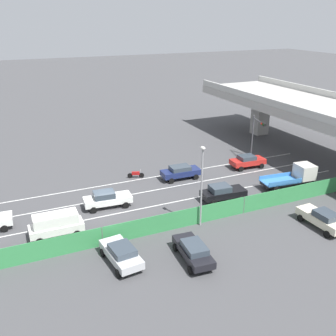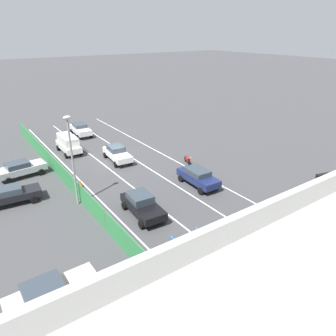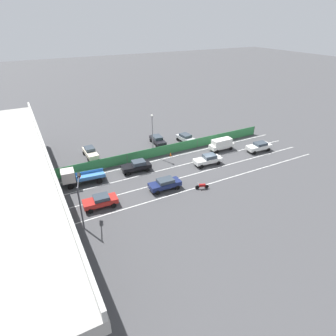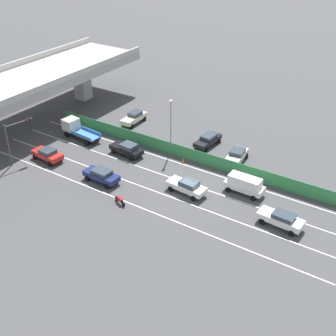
{
  "view_description": "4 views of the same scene",
  "coord_description": "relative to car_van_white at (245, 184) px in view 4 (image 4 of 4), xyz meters",
  "views": [
    {
      "loc": [
        34.12,
        -8.57,
        17.76
      ],
      "look_at": [
        -2.46,
        7.91,
        2.03
      ],
      "focal_mm": 41.71,
      "sensor_mm": 36.0,
      "label": 1
    },
    {
      "loc": [
        13.85,
        30.0,
        13.34
      ],
      "look_at": [
        -0.98,
        8.64,
        1.91
      ],
      "focal_mm": 33.68,
      "sensor_mm": 36.0,
      "label": 2
    },
    {
      "loc": [
        -33.74,
        25.6,
        21.67
      ],
      "look_at": [
        -0.27,
        7.78,
        1.33
      ],
      "focal_mm": 30.39,
      "sensor_mm": 36.0,
      "label": 3
    },
    {
      "loc": [
        -36.28,
        -20.76,
        28.38
      ],
      "look_at": [
        0.17,
        2.89,
        2.34
      ],
      "focal_mm": 47.02,
      "sensor_mm": 36.0,
      "label": 4
    }
  ],
  "objects": [
    {
      "name": "ground_plane",
      "position": [
        -3.56,
        5.29,
        -1.2
      ],
      "size": [
        300.0,
        300.0,
        0.0
      ],
      "primitive_type": "plane",
      "color": "#424244"
    },
    {
      "name": "lane_line_left_edge",
      "position": [
        -8.81,
        10.12,
        -1.19
      ],
      "size": [
        0.14,
        45.66,
        0.01
      ],
      "primitive_type": "cube",
      "color": "silver",
      "rests_on": "ground"
    },
    {
      "name": "lane_line_mid_left",
      "position": [
        -5.31,
        10.12,
        -1.19
      ],
      "size": [
        0.14,
        45.66,
        0.01
      ],
      "primitive_type": "cube",
      "color": "silver",
      "rests_on": "ground"
    },
    {
      "name": "lane_line_mid_right",
      "position": [
        -1.82,
        10.12,
        -1.19
      ],
      "size": [
        0.14,
        45.66,
        0.01
      ],
      "primitive_type": "cube",
      "color": "silver",
      "rests_on": "ground"
    },
    {
      "name": "lane_line_right_edge",
      "position": [
        1.68,
        10.12,
        -1.19
      ],
      "size": [
        0.14,
        45.66,
        0.01
      ],
      "primitive_type": "cube",
      "color": "silver",
      "rests_on": "ground"
    },
    {
      "name": "elevated_overpass",
      "position": [
        -3.56,
        34.94,
        4.88
      ],
      "size": [
        47.13,
        11.7,
        7.75
      ],
      "color": "#A09E99",
      "rests_on": "ground"
    },
    {
      "name": "green_fence",
      "position": [
        3.09,
        10.12,
        -0.33
      ],
      "size": [
        0.1,
        41.76,
        1.73
      ],
      "color": "#338447",
      "rests_on": "ground"
    },
    {
      "name": "car_van_white",
      "position": [
        0.0,
        0.0,
        0.0
      ],
      "size": [
        1.98,
        4.54,
        2.1
      ],
      "color": "silver",
      "rests_on": "ground"
    },
    {
      "name": "car_sedan_white",
      "position": [
        -3.56,
        -5.7,
        -0.29
      ],
      "size": [
        2.18,
        4.76,
        1.61
      ],
      "color": "white",
      "rests_on": "ground"
    },
    {
      "name": "car_sedan_red",
      "position": [
        -6.86,
        24.44,
        -0.31
      ],
      "size": [
        2.27,
        4.42,
        1.58
      ],
      "color": "red",
      "rests_on": "ground"
    },
    {
      "name": "car_hatchback_white",
      "position": [
        -3.57,
        5.47,
        -0.28
      ],
      "size": [
        2.27,
        4.8,
        1.68
      ],
      "color": "silver",
      "rests_on": "ground"
    },
    {
      "name": "car_sedan_black",
      "position": [
        -0.17,
        16.69,
        -0.28
      ],
      "size": [
        2.33,
        4.72,
        1.68
      ],
      "color": "black",
      "rests_on": "ground"
    },
    {
      "name": "car_sedan_navy",
      "position": [
        -7.02,
        15.24,
        -0.29
      ],
      "size": [
        2.13,
        4.6,
        1.6
      ],
      "color": "navy",
      "rests_on": "ground"
    },
    {
      "name": "flatbed_truck_blue",
      "position": [
        0.15,
        26.01,
        0.08
      ],
      "size": [
        2.71,
        6.19,
        2.46
      ],
      "color": "black",
      "rests_on": "ground"
    },
    {
      "name": "motorcycle",
      "position": [
        -9.42,
        10.59,
        -0.74
      ],
      "size": [
        0.86,
        1.87,
        0.93
      ],
      "color": "black",
      "rests_on": "ground"
    },
    {
      "name": "parked_wagon_silver",
      "position": [
        6.08,
        3.84,
        -0.31
      ],
      "size": [
        4.7,
        2.44,
        1.58
      ],
      "color": "#B2B5B7",
      "rests_on": "ground"
    },
    {
      "name": "parked_sedan_dark",
      "position": [
        7.97,
        9.04,
        -0.32
      ],
      "size": [
        4.8,
        2.25,
        1.54
      ],
      "color": "black",
      "rests_on": "ground"
    },
    {
      "name": "parked_sedan_cream",
      "position": [
        8.26,
        21.83,
        -0.27
      ],
      "size": [
        4.72,
        2.0,
        1.7
      ],
      "color": "beige",
      "rests_on": "ground"
    },
    {
      "name": "traffic_light",
      "position": [
        -8.95,
        27.06,
        2.78
      ],
      "size": [
        3.68,
        1.22,
        5.59
      ],
      "color": "#47474C",
      "rests_on": "ground"
    },
    {
      "name": "street_lamp",
      "position": [
        3.4,
        12.17,
        3.33
      ],
      "size": [
        0.6,
        0.36,
        7.51
      ],
      "color": "gray",
      "rests_on": "ground"
    },
    {
      "name": "traffic_cone",
      "position": [
        2.1,
        9.38,
        -0.86
      ],
      "size": [
        0.47,
        0.47,
        0.72
      ],
      "color": "orange",
      "rests_on": "ground"
    }
  ]
}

